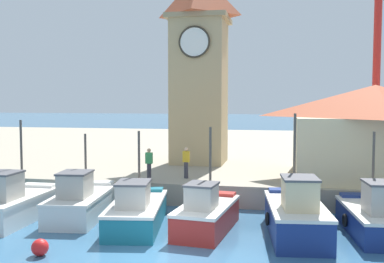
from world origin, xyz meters
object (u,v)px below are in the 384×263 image
fishing_boat_mid_right (206,214)px  fishing_boat_right_outer (377,217)px  port_crane_near (375,56)px  fishing_boat_left_inner (14,204)px  dock_worker_along_quay (186,162)px  clock_tower (199,63)px  fishing_boat_center (137,211)px  fishing_boat_right_inner (296,215)px  dock_worker_near_tower (149,164)px  fishing_boat_mid_left (81,202)px  warehouse_right (374,131)px  mooring_buoy (40,247)px

fishing_boat_mid_right → fishing_boat_right_outer: fishing_boat_mid_right is taller
fishing_boat_mid_right → port_crane_near: 22.70m
fishing_boat_left_inner → fishing_boat_mid_right: (8.23, 0.15, -0.04)m
dock_worker_along_quay → clock_tower: bearing=93.7°
fishing_boat_center → dock_worker_along_quay: bearing=81.2°
fishing_boat_right_inner → clock_tower: (-5.80, 11.49, 6.70)m
port_crane_near → dock_worker_along_quay: 18.95m
clock_tower → port_crane_near: (12.05, 7.54, 0.92)m
fishing_boat_right_inner → port_crane_near: size_ratio=0.27×
fishing_boat_center → dock_worker_along_quay: fishing_boat_center is taller
clock_tower → fishing_boat_right_inner: bearing=-63.2°
fishing_boat_right_outer → dock_worker_near_tower: (-10.17, 3.88, 1.21)m
port_crane_near → fishing_boat_mid_left: bearing=-130.3°
fishing_boat_mid_left → fishing_boat_center: 2.95m
warehouse_right → mooring_buoy: size_ratio=14.87×
dock_worker_along_quay → warehouse_right: bearing=11.6°
clock_tower → mooring_buoy: clock_tower is taller
dock_worker_along_quay → fishing_boat_mid_right: bearing=-70.4°
fishing_boat_right_inner → mooring_buoy: size_ratio=8.87×
warehouse_right → fishing_boat_mid_left: bearing=-153.3°
dock_worker_along_quay → fishing_boat_left_inner: bearing=-137.3°
fishing_boat_mid_left → clock_tower: (3.30, 10.58, 6.79)m
fishing_boat_left_inner → fishing_boat_right_inner: bearing=0.7°
clock_tower → warehouse_right: 11.41m
fishing_boat_center → fishing_boat_mid_right: size_ratio=1.20×
fishing_boat_right_inner → dock_worker_along_quay: fishing_boat_right_inner is taller
dock_worker_along_quay → mooring_buoy: bearing=-107.3°
fishing_boat_right_inner → fishing_boat_left_inner: bearing=-179.3°
fishing_boat_center → clock_tower: (0.48, 11.46, 6.83)m
fishing_boat_mid_right → fishing_boat_mid_left: bearing=170.9°
fishing_boat_center → fishing_boat_right_inner: (6.28, -0.03, 0.13)m
fishing_boat_right_outer → clock_tower: 15.45m
fishing_boat_mid_left → fishing_boat_right_outer: size_ratio=1.03×
fishing_boat_mid_left → mooring_buoy: (0.74, -4.72, -0.44)m
fishing_boat_mid_right → dock_worker_near_tower: size_ratio=2.64×
fishing_boat_left_inner → clock_tower: clock_tower is taller
fishing_boat_right_inner → port_crane_near: 21.43m
fishing_boat_right_outer → mooring_buoy: bearing=-158.0°
fishing_boat_right_outer → mooring_buoy: fishing_boat_right_outer is taller
mooring_buoy → dock_worker_near_tower: bearing=81.9°
fishing_boat_mid_right → fishing_boat_right_outer: bearing=7.0°
fishing_boat_mid_left → dock_worker_near_tower: bearing=62.6°
fishing_boat_mid_left → port_crane_near: (15.35, 18.12, 7.70)m
fishing_boat_center → warehouse_right: (10.44, 7.54, 2.88)m
fishing_boat_left_inner → dock_worker_near_tower: bearing=46.9°
fishing_boat_mid_right → fishing_boat_right_outer: size_ratio=0.90×
fishing_boat_mid_right → fishing_boat_left_inner: bearing=-179.0°
fishing_boat_mid_left → dock_worker_near_tower: 4.40m
fishing_boat_left_inner → clock_tower: bearing=63.3°
mooring_buoy → fishing_boat_right_inner: bearing=24.5°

